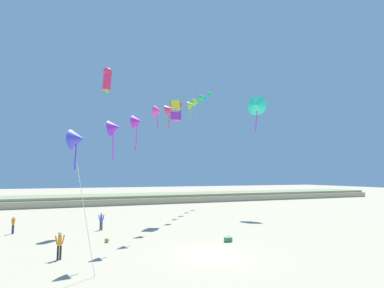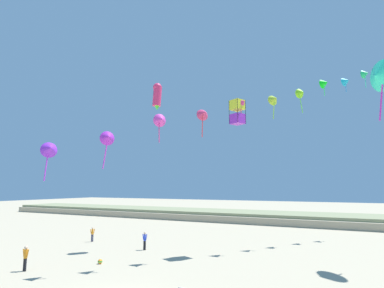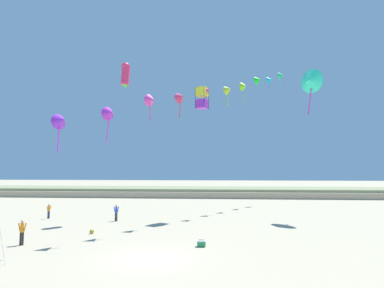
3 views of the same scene
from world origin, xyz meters
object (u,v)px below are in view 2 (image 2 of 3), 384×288
Objects in this scene: person_mid_center at (25,257)px; large_kite_low_lead at (237,112)px; large_kite_mid_trail at (157,95)px; large_kite_high_solo at (379,76)px; person_near_left at (145,239)px; beach_ball at (100,261)px; person_near_right at (92,233)px.

person_mid_center is 21.33m from large_kite_low_lead.
large_kite_low_lead is 8.84m from large_kite_mid_trail.
person_near_left is at bearing -170.68° from large_kite_high_solo.
large_kite_low_lead is 6.57× the size of beach_ball.
person_mid_center is 0.59× the size of large_kite_mid_trail.
large_kite_mid_trail is at bearing 77.42° from person_near_left.
large_kite_high_solo reaches higher than beach_ball.
person_mid_center is at bearing -108.47° from large_kite_mid_trail.
person_near_right is 0.89× the size of person_mid_center.
large_kite_low_lead is at bearing 44.70° from beach_ball.
large_kite_mid_trail reaches higher than large_kite_low_lead.
person_near_right is at bearing -173.90° from large_kite_low_lead.
beach_ball is (-0.36, -7.18, -15.49)m from large_kite_mid_trail.
person_near_left is 0.96× the size of person_mid_center.
large_kite_high_solo is (28.40, 2.38, 14.20)m from person_near_right.
person_near_left is at bearing -7.46° from person_near_right.
large_kite_mid_trail reaches higher than person_mid_center.
person_near_right is 0.66× the size of large_kite_low_lead.
person_mid_center reaches higher than person_near_left.
large_kite_high_solo is at bearing 9.32° from person_near_left.
person_near_right is 11.69m from person_mid_center.
large_kite_low_lead is (16.39, 1.75, 12.31)m from person_near_right.
person_mid_center is 4.84× the size of beach_ball.
large_kite_high_solo reaches higher than person_near_right.
person_near_right is 20.58m from large_kite_low_lead.
person_mid_center is (-3.44, -9.86, 0.04)m from person_near_left.
beach_ball is at bearing -135.30° from large_kite_low_lead.
large_kite_mid_trail is 20.50m from large_kite_high_solo.
large_kite_low_lead is (12.10, 12.63, 12.21)m from person_mid_center.
large_kite_mid_trail is at bearing 87.17° from beach_ball.
beach_ball is (3.37, 3.99, -0.83)m from person_mid_center.
large_kite_mid_trail is (-8.37, -1.46, 2.45)m from large_kite_low_lead.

